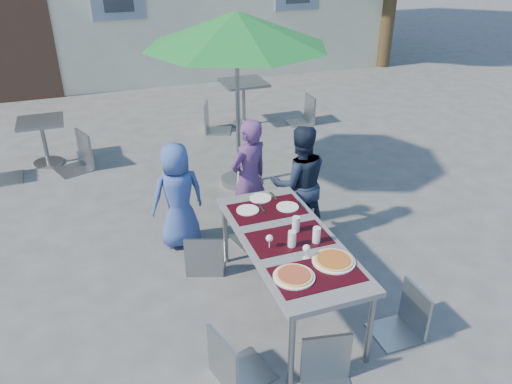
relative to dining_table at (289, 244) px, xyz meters
name	(u,v)px	position (x,y,z in m)	size (l,w,h in m)	color
ground	(229,299)	(-0.50, 0.26, -0.70)	(90.00, 90.00, 0.00)	#49494C
dining_table	(289,244)	(0.00, 0.00, 0.00)	(0.80, 1.85, 0.76)	#4C4C51
pizza_near_left	(294,276)	(-0.19, -0.53, 0.07)	(0.33, 0.33, 0.03)	white
pizza_near_right	(334,260)	(0.20, -0.45, 0.07)	(0.36, 0.36, 0.03)	white
glassware	(299,235)	(0.05, -0.08, 0.13)	(0.48, 0.47, 0.15)	silver
place_settings	(266,205)	(0.01, 0.62, 0.06)	(0.65, 0.48, 0.01)	white
child_0	(178,196)	(-0.71, 1.40, -0.09)	(0.59, 0.38, 1.21)	#39519C
child_1	(249,179)	(0.08, 1.32, 0.00)	(0.51, 0.34, 1.40)	#563267
child_2	(299,183)	(0.59, 1.09, -0.02)	(0.66, 0.38, 1.35)	#182236
chair_0	(203,230)	(-0.59, 0.78, -0.19)	(0.49, 0.50, 0.87)	gray
chair_1	(253,205)	(0.06, 1.11, -0.21)	(0.45, 0.45, 0.84)	gray
chair_2	(293,205)	(0.41, 0.85, -0.14)	(0.52, 0.52, 0.96)	gray
chair_3	(233,328)	(-0.74, -0.67, -0.16)	(0.50, 0.50, 0.92)	gray
chair_4	(411,287)	(0.83, -0.68, -0.20)	(0.39, 0.38, 0.86)	gray
chair_5	(332,341)	(-0.09, -1.03, -0.18)	(0.46, 0.46, 0.89)	gray
patio_umbrella	(236,31)	(0.37, 2.58, 1.38)	(2.34, 2.34, 2.31)	#B0B3B8
cafe_table_0	(43,136)	(-2.15, 4.21, -0.24)	(0.65, 0.65, 0.69)	#B0B3B8
bg_chair_r_0	(74,130)	(-1.70, 3.87, -0.08)	(0.60, 0.59, 1.04)	gray
cafe_table_1	(244,94)	(1.19, 4.79, -0.12)	(0.75, 0.75, 0.81)	#B0B3B8
bg_chair_l_1	(212,100)	(0.57, 4.67, -0.12)	(0.56, 0.56, 0.97)	gray
bg_chair_r_1	(306,93)	(2.27, 4.53, -0.14)	(0.44, 0.43, 0.96)	#92989E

